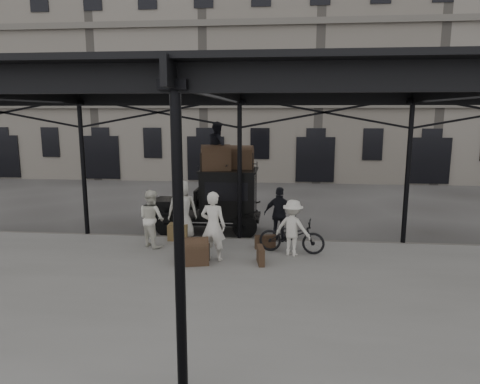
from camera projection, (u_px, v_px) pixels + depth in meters
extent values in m
plane|color=#383533|center=(232.00, 264.00, 11.56)|extent=(120.00, 120.00, 0.00)
cube|color=slate|center=(222.00, 292.00, 9.59)|extent=(28.00, 8.00, 0.15)
cylinder|color=black|center=(240.00, 175.00, 13.13)|extent=(0.14, 0.14, 4.30)
cylinder|color=black|center=(180.00, 261.00, 5.49)|extent=(0.14, 0.14, 4.30)
cube|color=black|center=(240.00, 98.00, 12.71)|extent=(22.00, 0.10, 0.45)
cube|color=black|center=(175.00, 74.00, 5.07)|extent=(22.00, 0.10, 0.45)
cube|color=black|center=(222.00, 83.00, 9.05)|extent=(22.50, 9.00, 0.08)
cube|color=silver|center=(222.00, 80.00, 9.04)|extent=(18.00, 7.00, 0.04)
cube|color=slate|center=(264.00, 67.00, 27.91)|extent=(64.00, 8.00, 14.00)
cylinder|color=black|center=(166.00, 225.00, 14.12)|extent=(0.80, 0.10, 0.80)
cylinder|color=black|center=(177.00, 215.00, 15.53)|extent=(0.80, 0.10, 0.80)
cylinder|color=black|center=(245.00, 227.00, 13.87)|extent=(0.80, 0.10, 0.80)
cylinder|color=black|center=(248.00, 216.00, 15.28)|extent=(0.80, 0.10, 0.80)
cube|color=black|center=(207.00, 216.00, 14.68)|extent=(3.60, 1.25, 0.12)
cube|color=black|center=(169.00, 207.00, 14.75)|extent=(0.90, 1.00, 0.55)
cube|color=black|center=(156.00, 206.00, 14.80)|extent=(0.06, 0.70, 0.55)
cube|color=black|center=(192.00, 204.00, 14.66)|extent=(0.70, 1.30, 0.10)
cube|color=black|center=(229.00, 194.00, 14.46)|extent=(1.80, 1.45, 1.55)
cube|color=black|center=(226.00, 192.00, 13.71)|extent=(1.40, 0.02, 0.60)
cube|color=black|center=(229.00, 170.00, 14.32)|extent=(1.90, 1.55, 0.06)
imported|color=silver|center=(213.00, 226.00, 11.32)|extent=(0.75, 0.56, 1.87)
imported|color=silver|center=(152.00, 218.00, 12.52)|extent=(1.04, 1.01, 1.69)
imported|color=beige|center=(182.00, 209.00, 13.30)|extent=(1.04, 0.82, 1.86)
imported|color=black|center=(280.00, 214.00, 13.02)|extent=(1.05, 0.63, 1.68)
imported|color=silver|center=(293.00, 228.00, 11.73)|extent=(1.15, 0.93, 1.56)
imported|color=black|center=(292.00, 236.00, 12.00)|extent=(1.92, 0.90, 0.97)
imported|color=black|center=(218.00, 146.00, 14.10)|extent=(0.81, 0.92, 1.58)
cube|color=brown|center=(178.00, 232.00, 13.28)|extent=(0.61, 0.46, 0.50)
cube|color=#453320|center=(261.00, 255.00, 11.14)|extent=(0.25, 0.62, 0.45)
cube|color=#453320|center=(265.00, 242.00, 12.40)|extent=(0.62, 0.28, 0.40)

